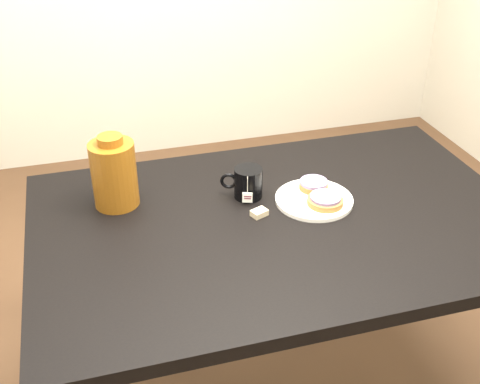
% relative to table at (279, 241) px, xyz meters
% --- Properties ---
extents(table, '(1.40, 0.90, 0.75)m').
position_rel_table_xyz_m(table, '(0.00, 0.00, 0.00)').
color(table, black).
rests_on(table, ground_plane).
extents(plate, '(0.23, 0.23, 0.02)m').
position_rel_table_xyz_m(plate, '(0.13, 0.05, 0.09)').
color(plate, white).
rests_on(plate, table).
extents(bagel_back, '(0.09, 0.09, 0.03)m').
position_rel_table_xyz_m(bagel_back, '(0.14, 0.11, 0.11)').
color(bagel_back, brown).
rests_on(bagel_back, plate).
extents(bagel_front, '(0.14, 0.14, 0.03)m').
position_rel_table_xyz_m(bagel_front, '(0.14, 0.02, 0.11)').
color(bagel_front, brown).
rests_on(bagel_front, plate).
extents(mug, '(0.14, 0.11, 0.09)m').
position_rel_table_xyz_m(mug, '(-0.06, 0.14, 0.13)').
color(mug, black).
rests_on(mug, table).
extents(teabag_pouch, '(0.05, 0.05, 0.02)m').
position_rel_table_xyz_m(teabag_pouch, '(-0.05, 0.03, 0.09)').
color(teabag_pouch, '#C6B793').
rests_on(teabag_pouch, table).
extents(bagel_package, '(0.14, 0.14, 0.22)m').
position_rel_table_xyz_m(bagel_package, '(-0.44, 0.21, 0.19)').
color(bagel_package, '#5B2F0C').
rests_on(bagel_package, table).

